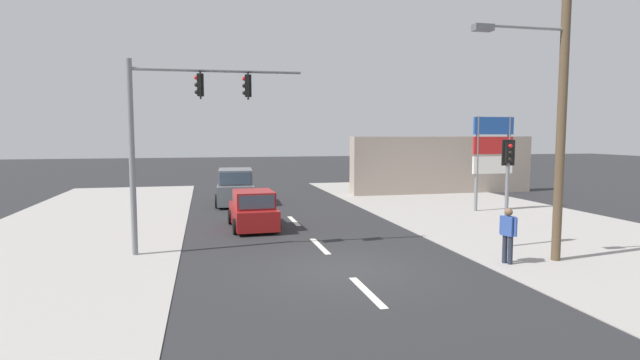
% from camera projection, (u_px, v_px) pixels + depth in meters
% --- Properties ---
extents(ground_plane, '(140.00, 140.00, 0.00)m').
position_uv_depth(ground_plane, '(344.00, 270.00, 13.79)').
color(ground_plane, '#28282B').
extents(lane_dash_near, '(0.20, 2.40, 0.01)m').
position_uv_depth(lane_dash_near, '(367.00, 292.00, 11.85)').
color(lane_dash_near, silver).
rests_on(lane_dash_near, ground).
extents(lane_dash_mid, '(0.20, 2.40, 0.01)m').
position_uv_depth(lane_dash_mid, '(320.00, 246.00, 16.70)').
color(lane_dash_mid, silver).
rests_on(lane_dash_mid, ground).
extents(lane_dash_far, '(0.20, 2.40, 0.01)m').
position_uv_depth(lane_dash_far, '(294.00, 221.00, 21.55)').
color(lane_dash_far, silver).
rests_on(lane_dash_far, ground).
extents(kerb_right_verge, '(10.00, 44.00, 0.02)m').
position_uv_depth(kerb_right_verge, '(572.00, 239.00, 17.75)').
color(kerb_right_verge, '#A39E99').
rests_on(kerb_right_verge, ground).
extents(kerb_left_verge, '(8.00, 40.00, 0.02)m').
position_uv_depth(kerb_left_verge, '(51.00, 252.00, 15.76)').
color(kerb_left_verge, '#A39E99').
rests_on(kerb_left_verge, ground).
extents(utility_pole_foreground_right, '(3.78, 0.28, 9.31)m').
position_uv_depth(utility_pole_foreground_right, '(559.00, 90.00, 14.27)').
color(utility_pole_foreground_right, brown).
rests_on(utility_pole_foreground_right, ground).
extents(traffic_signal_mast, '(5.29, 0.50, 6.00)m').
position_uv_depth(traffic_signal_mast, '(175.00, 121.00, 15.31)').
color(traffic_signal_mast, slate).
rests_on(traffic_signal_mast, ground).
extents(pedestal_signal_right_kerb, '(0.44, 0.29, 3.56)m').
position_uv_depth(pedestal_signal_right_kerb, '(508.00, 175.00, 16.30)').
color(pedestal_signal_right_kerb, slate).
rests_on(pedestal_signal_right_kerb, ground).
extents(shopping_plaza_sign, '(2.10, 0.16, 4.60)m').
position_uv_depth(shopping_plaza_sign, '(493.00, 150.00, 24.19)').
color(shopping_plaza_sign, slate).
rests_on(shopping_plaza_sign, ground).
extents(shopfront_wall_far, '(12.00, 1.00, 3.60)m').
position_uv_depth(shopfront_wall_far, '(443.00, 165.00, 31.62)').
color(shopfront_wall_far, '#A39384').
rests_on(shopfront_wall_far, ground).
extents(suv_oncoming_near, '(2.26, 4.63, 1.90)m').
position_uv_depth(suv_oncoming_near, '(236.00, 188.00, 26.71)').
color(suv_oncoming_near, slate).
rests_on(suv_oncoming_near, ground).
extents(hatchback_oncoming_mid, '(1.87, 3.68, 1.53)m').
position_uv_depth(hatchback_oncoming_mid, '(253.00, 211.00, 19.81)').
color(hatchback_oncoming_mid, maroon).
rests_on(hatchback_oncoming_mid, ground).
extents(pedestrian_at_kerb, '(0.34, 0.53, 1.63)m').
position_uv_depth(pedestrian_at_kerb, '(508.00, 233.00, 14.29)').
color(pedestrian_at_kerb, '#232838').
rests_on(pedestrian_at_kerb, ground).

